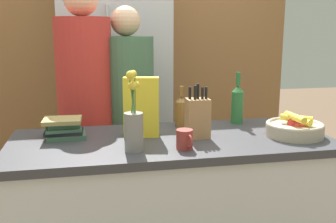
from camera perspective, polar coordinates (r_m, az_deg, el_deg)
The scene contains 13 objects.
kitchen_island at distance 2.16m, azimuth 0.45°, elevation -15.90°, with size 1.60×0.67×0.94m.
back_wall_wood at distance 3.54m, azimuth -5.03°, elevation 9.05°, with size 2.80×0.12×2.60m.
refrigerator at distance 3.19m, azimuth -7.63°, elevation 3.13°, with size 0.82×0.63×1.99m.
fruit_bowl at distance 2.11m, azimuth 17.94°, elevation -2.22°, with size 0.29×0.29×0.12m.
knife_block at distance 1.98m, azimuth 4.32°, elevation -0.86°, with size 0.11×0.10×0.27m.
flower_vase at distance 1.76m, azimuth -5.01°, elevation -1.93°, with size 0.08×0.08×0.36m.
cereal_box at distance 1.98m, azimuth -3.89°, elevation 0.62°, with size 0.19×0.09×0.30m.
coffee_mug at distance 1.80m, azimuth 2.46°, elevation -4.07°, with size 0.08×0.11×0.09m.
book_stack at distance 2.04m, azimuth -14.83°, elevation -2.39°, with size 0.21×0.16×0.10m.
bottle_oil at distance 2.21m, azimuth 1.96°, elevation 0.14°, with size 0.07×0.07×0.23m.
bottle_vinegar at distance 2.30m, azimuth 10.03°, elevation 1.18°, with size 0.07×0.07×0.30m.
person_at_sink at distance 2.51m, azimuth -11.86°, elevation 0.43°, with size 0.34×0.34×1.75m.
person_in_blue at distance 2.60m, azimuth -5.89°, elevation -0.81°, with size 0.35×0.35×1.62m.
Camera 1 is at (-0.39, -1.87, 1.48)m, focal length 42.00 mm.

